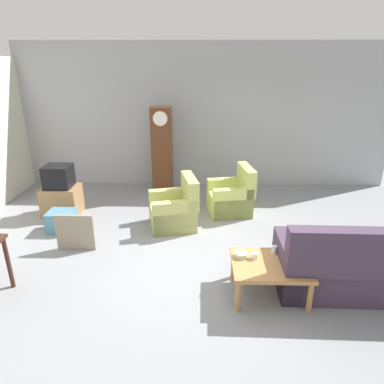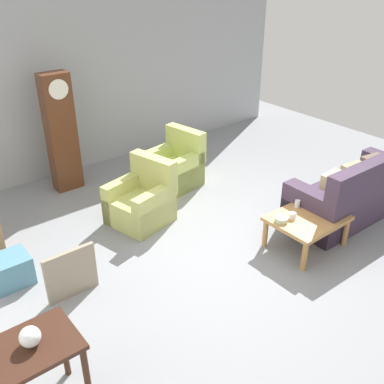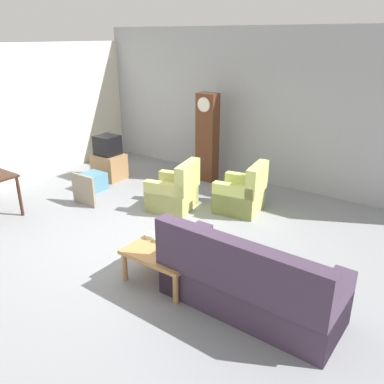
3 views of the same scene
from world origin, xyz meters
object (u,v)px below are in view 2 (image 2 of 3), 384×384
(coffee_table_wood, at_px, (307,221))
(grandfather_clock, at_px, (61,133))
(armchair_olive_far, at_px, (175,168))
(cup_white_porcelain, at_px, (292,216))
(armchair_olive_near, at_px, (142,202))
(bowl_white_stacked, at_px, (321,210))
(bowl_shallow_green, at_px, (281,219))
(cup_blue_rimmed, at_px, (297,204))
(glass_dome_cloche, at_px, (30,337))
(framed_picture_leaning, at_px, (71,273))
(storage_box_blue, at_px, (10,270))
(couch_floral, at_px, (355,194))

(coffee_table_wood, bearing_deg, grandfather_clock, 116.00)
(armchair_olive_far, bearing_deg, cup_white_porcelain, -87.90)
(armchair_olive_near, relative_size, bowl_white_stacked, 5.75)
(bowl_white_stacked, xyz_separation_m, bowl_shallow_green, (-0.57, 0.18, -0.01))
(grandfather_clock, distance_m, cup_blue_rimmed, 3.79)
(glass_dome_cloche, distance_m, bowl_white_stacked, 3.89)
(grandfather_clock, distance_m, framed_picture_leaning, 2.84)
(glass_dome_cloche, height_order, bowl_shallow_green, glass_dome_cloche)
(armchair_olive_far, xyz_separation_m, grandfather_clock, (-1.45, 1.03, 0.65))
(storage_box_blue, distance_m, cup_blue_rimmed, 3.70)
(bowl_white_stacked, relative_size, bowl_shallow_green, 0.97)
(cup_white_porcelain, bearing_deg, cup_blue_rimmed, 28.65)
(coffee_table_wood, distance_m, cup_white_porcelain, 0.24)
(cup_blue_rimmed, bearing_deg, bowl_shallow_green, -165.35)
(armchair_olive_near, xyz_separation_m, grandfather_clock, (-0.39, 1.67, 0.65))
(coffee_table_wood, bearing_deg, cup_blue_rimmed, 70.11)
(framed_picture_leaning, bearing_deg, cup_blue_rimmed, -14.62)
(framed_picture_leaning, bearing_deg, armchair_olive_near, 30.04)
(cup_white_porcelain, bearing_deg, framed_picture_leaning, 160.89)
(glass_dome_cloche, bearing_deg, framed_picture_leaning, 55.67)
(cup_blue_rimmed, bearing_deg, bowl_white_stacked, -67.95)
(armchair_olive_far, xyz_separation_m, storage_box_blue, (-3.04, -0.85, -0.13))
(armchair_olive_near, xyz_separation_m, glass_dome_cloche, (-2.32, -2.08, 0.55))
(couch_floral, relative_size, coffee_table_wood, 2.20)
(coffee_table_wood, xyz_separation_m, framed_picture_leaning, (-2.83, 1.02, -0.09))
(coffee_table_wood, bearing_deg, armchair_olive_far, 96.26)
(framed_picture_leaning, bearing_deg, couch_floral, -13.35)
(armchair_olive_near, xyz_separation_m, cup_blue_rimmed, (1.43, -1.63, 0.19))
(couch_floral, bearing_deg, bowl_shallow_green, 177.39)
(framed_picture_leaning, xyz_separation_m, cup_blue_rimmed, (2.93, -0.76, 0.20))
(armchair_olive_far, height_order, glass_dome_cloche, glass_dome_cloche)
(glass_dome_cloche, height_order, cup_blue_rimmed, glass_dome_cloche)
(bowl_shallow_green, bearing_deg, armchair_olive_near, 119.27)
(armchair_olive_far, bearing_deg, couch_floral, -59.42)
(armchair_olive_far, height_order, grandfather_clock, grandfather_clock)
(glass_dome_cloche, xyz_separation_m, cup_blue_rimmed, (3.75, 0.45, -0.36))
(framed_picture_leaning, height_order, glass_dome_cloche, glass_dome_cloche)
(armchair_olive_far, height_order, bowl_white_stacked, armchair_olive_far)
(cup_white_porcelain, relative_size, cup_blue_rimmed, 0.88)
(storage_box_blue, bearing_deg, cup_white_porcelain, -26.63)
(coffee_table_wood, relative_size, bowl_shallow_green, 5.66)
(couch_floral, xyz_separation_m, armchair_olive_far, (-1.45, 2.45, -0.05))
(couch_floral, xyz_separation_m, storage_box_blue, (-4.49, 1.60, -0.18))
(glass_dome_cloche, bearing_deg, bowl_shallow_green, 5.70)
(coffee_table_wood, bearing_deg, bowl_shallow_green, 158.99)
(couch_floral, xyz_separation_m, bowl_shallow_green, (-1.53, 0.07, 0.12))
(couch_floral, height_order, cup_blue_rimmed, couch_floral)
(armchair_olive_near, height_order, storage_box_blue, armchair_olive_near)
(armchair_olive_near, bearing_deg, storage_box_blue, -173.76)
(armchair_olive_near, xyz_separation_m, framed_picture_leaning, (-1.50, -0.87, -0.01))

